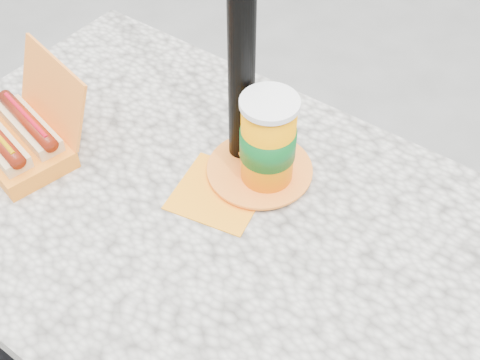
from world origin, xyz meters
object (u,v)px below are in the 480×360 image
Objects in this scene: hotdog_box at (19,137)px; soda_cup at (268,142)px; umbrella_pole at (242,2)px; fries_plate at (256,170)px.

soda_cup is (0.45, 0.23, 0.06)m from hotdog_box.
umbrella_pole is 0.34m from fries_plate.
hotdog_box is 1.32× the size of soda_cup.
fries_plate is at bearing 41.53° from hotdog_box.
hotdog_box is 0.50m from soda_cup.
umbrella_pole is 0.26m from soda_cup.
hotdog_box is 0.48m from fries_plate.
umbrella_pole is at bearing 47.93° from hotdog_box.
fries_plate is at bearing -25.56° from umbrella_pole.
fries_plate is (0.06, -0.03, -0.34)m from umbrella_pole.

